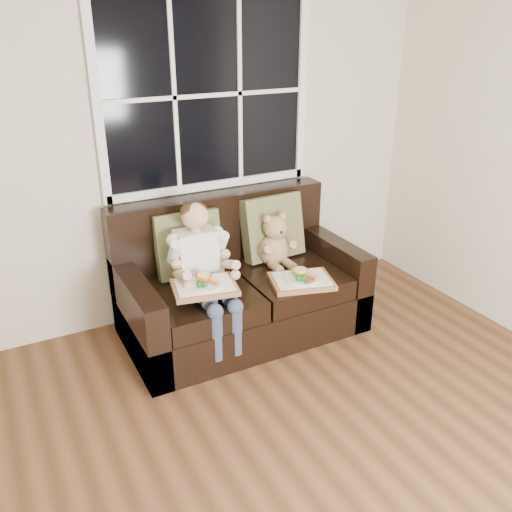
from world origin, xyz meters
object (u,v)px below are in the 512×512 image
child (202,262)px  teddy_bear (275,244)px  tray_right (302,280)px  loveseat (238,290)px  tray_left (204,286)px

child → teddy_bear: (0.64, 0.14, -0.04)m
child → tray_right: (0.64, -0.24, -0.18)m
loveseat → child: (-0.32, -0.12, 0.35)m
child → teddy_bear: bearing=12.4°
loveseat → teddy_bear: bearing=3.4°
teddy_bear → loveseat: bearing=-176.2°
tray_right → loveseat: bearing=147.3°
teddy_bear → tray_right: size_ratio=0.83×
loveseat → teddy_bear: 0.44m
child → tray_right: bearing=-20.4°
loveseat → tray_left: (-0.39, -0.30, 0.26)m
loveseat → tray_left: 0.56m
teddy_bear → child: bearing=-167.2°
teddy_bear → tray_right: 0.40m
tray_left → tray_right: (0.70, -0.06, -0.09)m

